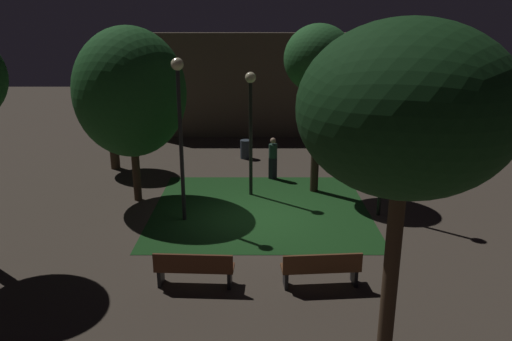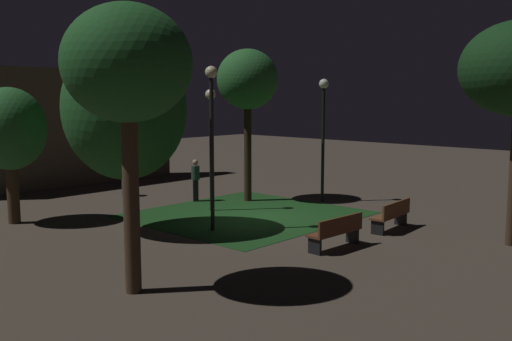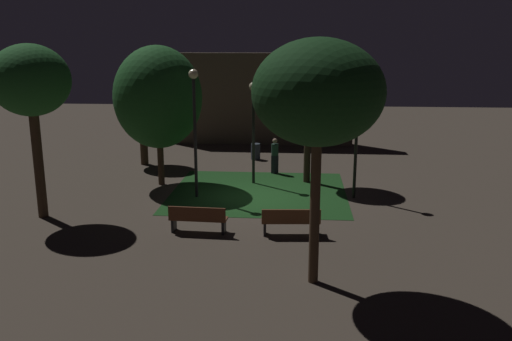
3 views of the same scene
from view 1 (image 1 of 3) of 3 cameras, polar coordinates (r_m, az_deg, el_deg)
name	(u,v)px [view 1 (image 1 of 3)]	position (r m, az deg, el deg)	size (l,w,h in m)	color
ground_plane	(256,218)	(15.17, -0.02, -5.57)	(60.00, 60.00, 0.00)	#473D33
grass_lawn	(259,209)	(15.89, 0.37, -4.46)	(6.86, 6.49, 0.01)	#194219
bench_path_side	(193,268)	(11.44, -7.35, -11.16)	(1.82, 0.57, 0.88)	brown
bench_front_left	(320,268)	(11.45, 7.43, -11.13)	(1.83, 0.62, 0.88)	brown
tree_back_left	(108,97)	(20.29, -16.84, 8.21)	(2.24, 2.24, 4.27)	#423021
tree_tall_center	(129,93)	(16.26, -14.58, 8.74)	(3.56, 3.56, 5.70)	#423021
tree_left_canopy	(317,61)	(16.65, 7.12, 12.55)	(2.31, 2.31, 5.75)	#2D2116
tree_right_canopy	(404,111)	(7.17, 16.85, 6.65)	(3.08, 3.08, 5.94)	#423021
lamp_post_near_wall	(385,116)	(15.01, 14.71, 6.14)	(0.36, 0.36, 4.63)	black
lamp_post_path_center	(178,114)	(14.30, -9.04, 6.49)	(0.36, 0.36, 4.85)	black
lamp_post_plaza_east	(249,112)	(16.37, -0.80, 6.77)	(0.36, 0.36, 4.23)	black
trash_bin	(244,149)	(21.46, -1.38, 2.49)	(0.47, 0.47, 0.81)	#2D3842
pedestrian	(271,157)	(18.58, 1.81, 1.55)	(0.33, 0.34, 1.61)	black
building_wall_backdrop	(245,86)	(25.21, -1.28, 9.81)	(10.51, 0.80, 5.20)	brown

